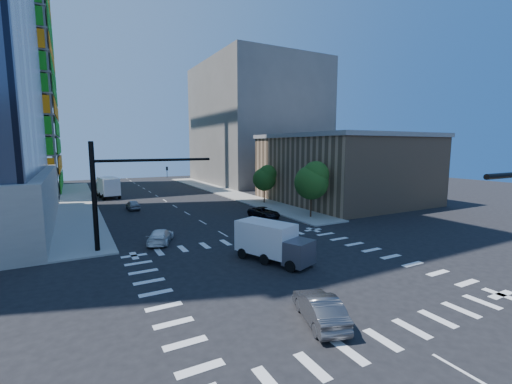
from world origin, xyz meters
TOP-DOWN VIEW (x-y plane):
  - ground at (0.00, 0.00)m, footprint 160.00×160.00m
  - road_markings at (0.00, 0.00)m, footprint 20.00×20.00m
  - sidewalk_ne at (12.50, 40.00)m, footprint 5.00×60.00m
  - sidewalk_nw at (-12.50, 40.00)m, footprint 5.00×60.00m
  - commercial_building at (25.00, 22.00)m, footprint 20.50×22.50m
  - bg_building_ne at (27.00, 55.00)m, footprint 24.00×30.00m
  - signal_mast_nw at (-10.00, 11.50)m, footprint 10.20×0.40m
  - tree_south at (12.63, 13.90)m, footprint 4.16×4.16m
  - tree_north at (12.93, 25.90)m, footprint 3.54×3.52m
  - car_nb_far at (7.55, 16.90)m, footprint 2.87×4.88m
  - car_sb_near at (-6.24, 11.68)m, footprint 3.46×4.76m
  - car_sb_mid at (-5.79, 30.26)m, footprint 1.58×3.86m
  - car_sb_cross at (-2.51, -6.35)m, footprint 2.80×4.67m
  - box_truck_near at (0.26, 2.39)m, footprint 4.30×6.09m
  - box_truck_far at (-7.80, 44.17)m, footprint 3.59×6.91m

SIDE VIEW (x-z plane):
  - ground at x=0.00m, z-range 0.00..0.00m
  - road_markings at x=0.00m, z-range 0.00..0.01m
  - sidewalk_ne at x=12.50m, z-range 0.00..0.15m
  - sidewalk_nw at x=-12.50m, z-range 0.00..0.15m
  - car_nb_far at x=7.55m, z-range 0.00..1.28m
  - car_sb_near at x=-6.24m, z-range 0.00..1.28m
  - car_sb_mid at x=-5.79m, z-range 0.00..1.31m
  - car_sb_cross at x=-2.51m, z-range 0.00..1.45m
  - box_truck_near at x=0.26m, z-range -0.17..2.77m
  - box_truck_far at x=-7.80m, z-range -0.20..3.28m
  - tree_north at x=12.93m, z-range 1.10..6.88m
  - tree_south at x=12.63m, z-range 1.27..8.10m
  - commercial_building at x=25.00m, z-range 0.01..10.61m
  - signal_mast_nw at x=-10.00m, z-range 0.99..9.99m
  - bg_building_ne at x=27.00m, z-range 0.00..28.00m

